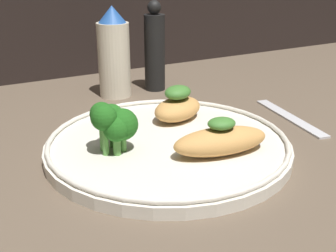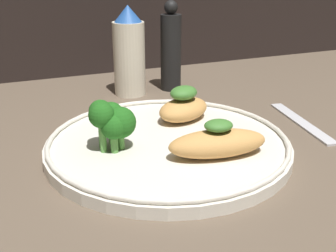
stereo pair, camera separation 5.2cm
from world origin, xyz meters
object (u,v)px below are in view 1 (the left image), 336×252
plate (168,144)px  sauce_bottle (114,54)px  pepper_grinder (155,50)px  broccoli_bunch (113,122)px

plate → sauce_bottle: (2.91, 24.59, 6.36)cm
plate → pepper_grinder: (10.70, 24.59, 6.29)cm
plate → pepper_grinder: size_ratio=1.92×
plate → pepper_grinder: pepper_grinder is taller
broccoli_bunch → sauce_bottle: 26.16cm
sauce_bottle → pepper_grinder: 7.79cm
broccoli_bunch → plate: bearing=-3.9°
sauce_bottle → pepper_grinder: bearing=0.0°
plate → sauce_bottle: sauce_bottle is taller
plate → broccoli_bunch: (-6.96, 0.47, 4.08)cm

